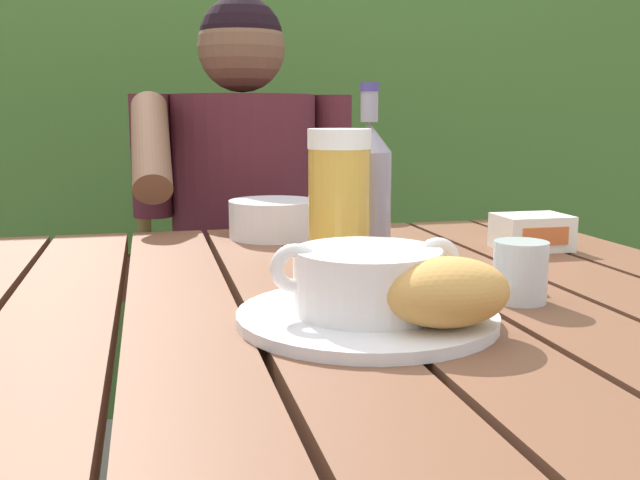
{
  "coord_description": "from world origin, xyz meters",
  "views": [
    {
      "loc": [
        -0.16,
        -0.83,
        0.98
      ],
      "look_at": [
        0.03,
        -0.04,
        0.84
      ],
      "focal_mm": 40.68,
      "sensor_mm": 36.0,
      "label": 1
    }
  ],
  "objects_px": {
    "chair_near_diner": "(238,312)",
    "water_glass_small": "(520,272)",
    "bread_roll": "(447,292)",
    "butter_tub": "(532,232)",
    "beer_bottle": "(368,189)",
    "diner_bowl": "(273,219)",
    "person_eating": "(246,232)",
    "soup_bowl": "(367,278)",
    "table_knife": "(458,290)",
    "beer_glass": "(339,202)",
    "serving_plate": "(367,316)"
  },
  "relations": [
    {
      "from": "serving_plate",
      "to": "diner_bowl",
      "type": "height_order",
      "value": "diner_bowl"
    },
    {
      "from": "beer_glass",
      "to": "beer_bottle",
      "type": "xyz_separation_m",
      "value": [
        0.06,
        0.07,
        0.01
      ]
    },
    {
      "from": "serving_plate",
      "to": "bread_roll",
      "type": "xyz_separation_m",
      "value": [
        0.06,
        -0.07,
        0.04
      ]
    },
    {
      "from": "bread_roll",
      "to": "butter_tub",
      "type": "relative_size",
      "value": 1.22
    },
    {
      "from": "beer_bottle",
      "to": "table_knife",
      "type": "relative_size",
      "value": 1.53
    },
    {
      "from": "bread_roll",
      "to": "diner_bowl",
      "type": "relative_size",
      "value": 0.88
    },
    {
      "from": "chair_near_diner",
      "to": "soup_bowl",
      "type": "height_order",
      "value": "chair_near_diner"
    },
    {
      "from": "bread_roll",
      "to": "water_glass_small",
      "type": "relative_size",
      "value": 1.91
    },
    {
      "from": "chair_near_diner",
      "to": "water_glass_small",
      "type": "bearing_deg",
      "value": -79.04
    },
    {
      "from": "person_eating",
      "to": "bread_roll",
      "type": "bearing_deg",
      "value": -85.9
    },
    {
      "from": "soup_bowl",
      "to": "bread_roll",
      "type": "xyz_separation_m",
      "value": [
        0.06,
        -0.07,
        -0.0
      ]
    },
    {
      "from": "beer_glass",
      "to": "table_knife",
      "type": "height_order",
      "value": "beer_glass"
    },
    {
      "from": "chair_near_diner",
      "to": "person_eating",
      "type": "distance_m",
      "value": 0.31
    },
    {
      "from": "beer_bottle",
      "to": "diner_bowl",
      "type": "xyz_separation_m",
      "value": [
        -0.1,
        0.24,
        -0.07
      ]
    },
    {
      "from": "soup_bowl",
      "to": "person_eating",
      "type": "bearing_deg",
      "value": 90.62
    },
    {
      "from": "table_knife",
      "to": "diner_bowl",
      "type": "relative_size",
      "value": 1.09
    },
    {
      "from": "beer_glass",
      "to": "water_glass_small",
      "type": "height_order",
      "value": "beer_glass"
    },
    {
      "from": "soup_bowl",
      "to": "beer_glass",
      "type": "xyz_separation_m",
      "value": [
        0.03,
        0.23,
        0.05
      ]
    },
    {
      "from": "bread_roll",
      "to": "water_glass_small",
      "type": "xyz_separation_m",
      "value": [
        0.14,
        0.11,
        -0.01
      ]
    },
    {
      "from": "beer_glass",
      "to": "beer_bottle",
      "type": "bearing_deg",
      "value": 48.65
    },
    {
      "from": "beer_bottle",
      "to": "diner_bowl",
      "type": "height_order",
      "value": "beer_bottle"
    },
    {
      "from": "chair_near_diner",
      "to": "table_knife",
      "type": "relative_size",
      "value": 5.97
    },
    {
      "from": "water_glass_small",
      "to": "table_knife",
      "type": "distance_m",
      "value": 0.08
    },
    {
      "from": "person_eating",
      "to": "soup_bowl",
      "type": "distance_m",
      "value": 0.88
    },
    {
      "from": "serving_plate",
      "to": "chair_near_diner",
      "type": "bearing_deg",
      "value": 90.36
    },
    {
      "from": "soup_bowl",
      "to": "beer_bottle",
      "type": "xyz_separation_m",
      "value": [
        0.09,
        0.3,
        0.06
      ]
    },
    {
      "from": "soup_bowl",
      "to": "butter_tub",
      "type": "relative_size",
      "value": 1.83
    },
    {
      "from": "person_eating",
      "to": "butter_tub",
      "type": "relative_size",
      "value": 11.19
    },
    {
      "from": "bread_roll",
      "to": "water_glass_small",
      "type": "bearing_deg",
      "value": 38.26
    },
    {
      "from": "butter_tub",
      "to": "table_knife",
      "type": "distance_m",
      "value": 0.33
    },
    {
      "from": "person_eating",
      "to": "diner_bowl",
      "type": "relative_size",
      "value": 8.07
    },
    {
      "from": "beer_glass",
      "to": "serving_plate",
      "type": "bearing_deg",
      "value": -97.52
    },
    {
      "from": "serving_plate",
      "to": "beer_bottle",
      "type": "relative_size",
      "value": 1.06
    },
    {
      "from": "beer_bottle",
      "to": "table_knife",
      "type": "distance_m",
      "value": 0.23
    },
    {
      "from": "soup_bowl",
      "to": "chair_near_diner",
      "type": "bearing_deg",
      "value": 90.36
    },
    {
      "from": "chair_near_diner",
      "to": "diner_bowl",
      "type": "height_order",
      "value": "chair_near_diner"
    },
    {
      "from": "chair_near_diner",
      "to": "water_glass_small",
      "type": "relative_size",
      "value": 14.14
    },
    {
      "from": "table_knife",
      "to": "beer_glass",
      "type": "bearing_deg",
      "value": 130.25
    },
    {
      "from": "bread_roll",
      "to": "beer_glass",
      "type": "relative_size",
      "value": 0.69
    },
    {
      "from": "soup_bowl",
      "to": "diner_bowl",
      "type": "height_order",
      "value": "soup_bowl"
    },
    {
      "from": "beer_bottle",
      "to": "chair_near_diner",
      "type": "bearing_deg",
      "value": 97.2
    },
    {
      "from": "water_glass_small",
      "to": "diner_bowl",
      "type": "bearing_deg",
      "value": 112.1
    },
    {
      "from": "beer_bottle",
      "to": "butter_tub",
      "type": "distance_m",
      "value": 0.29
    },
    {
      "from": "beer_bottle",
      "to": "butter_tub",
      "type": "bearing_deg",
      "value": 6.55
    },
    {
      "from": "person_eating",
      "to": "beer_bottle",
      "type": "bearing_deg",
      "value": -80.15
    },
    {
      "from": "soup_bowl",
      "to": "diner_bowl",
      "type": "xyz_separation_m",
      "value": [
        -0.01,
        0.53,
        -0.01
      ]
    },
    {
      "from": "bread_roll",
      "to": "butter_tub",
      "type": "distance_m",
      "value": 0.5
    },
    {
      "from": "beer_glass",
      "to": "butter_tub",
      "type": "bearing_deg",
      "value": 16.67
    },
    {
      "from": "water_glass_small",
      "to": "butter_tub",
      "type": "bearing_deg",
      "value": 58.37
    },
    {
      "from": "chair_near_diner",
      "to": "person_eating",
      "type": "xyz_separation_m",
      "value": [
        -0.0,
        -0.2,
        0.24
      ]
    }
  ]
}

